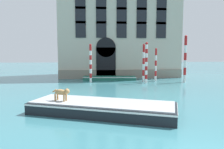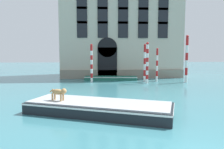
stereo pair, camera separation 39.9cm
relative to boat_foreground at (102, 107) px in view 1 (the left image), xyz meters
The scene contains 9 objects.
palazzo_left 18.50m from the boat_foreground, 80.61° to the left, with size 14.27×6.13×12.48m.
boat_foreground is the anchor object (origin of this frame).
dog_on_deck 2.12m from the boat_foreground, 169.52° to the left, with size 0.91×0.57×0.65m.
boat_moored_near_palazzo 13.26m from the boat_foreground, 83.85° to the left, with size 5.81×1.89×0.37m.
mooring_pole_0 12.38m from the boat_foreground, 67.24° to the left, with size 0.24×0.24×3.84m.
mooring_pole_1 13.21m from the boat_foreground, 62.29° to the left, with size 0.21×0.21×3.43m.
mooring_pole_2 11.45m from the boat_foreground, 65.13° to the left, with size 0.26×0.26×3.97m.
mooring_pole_3 11.45m from the boat_foreground, 93.15° to the left, with size 0.24×0.24×3.83m.
mooring_pole_4 13.87m from the boat_foreground, 50.26° to the left, with size 0.27×0.27×4.67m.
Camera 1 is at (-3.03, -4.62, 3.03)m, focal length 35.00 mm.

